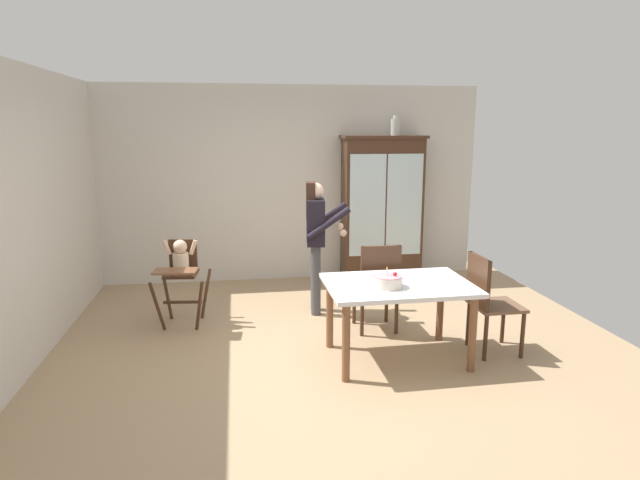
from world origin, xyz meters
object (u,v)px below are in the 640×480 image
at_px(adult_person, 316,231).
at_px(dining_chair_right_end, 487,297).
at_px(dining_table, 398,293).
at_px(birthday_cake, 387,281).
at_px(ceramic_vase, 396,127).
at_px(dining_chair_far_side, 378,282).
at_px(china_cabinet, 382,208).
at_px(high_chair_with_toddler, 181,267).

bearing_deg(adult_person, dining_chair_right_end, -127.82).
height_order(dining_table, birthday_cake, birthday_cake).
relative_size(dining_table, dining_chair_right_end, 1.39).
xyz_separation_m(ceramic_vase, dining_chair_far_side, (-0.74, -2.00, -1.58)).
distance_m(china_cabinet, adult_person, 1.70).
distance_m(high_chair_with_toddler, birthday_cake, 2.35).
bearing_deg(dining_chair_far_side, ceramic_vase, -110.71).
xyz_separation_m(ceramic_vase, dining_table, (-0.73, -2.67, -1.50)).
relative_size(ceramic_vase, dining_chair_right_end, 0.28).
bearing_deg(high_chair_with_toddler, adult_person, 12.00).
bearing_deg(adult_person, high_chair_with_toddler, 102.00).
distance_m(china_cabinet, dining_table, 2.76).
bearing_deg(high_chair_with_toddler, dining_chair_right_end, -16.52).
bearing_deg(high_chair_with_toddler, dining_table, -24.88).
xyz_separation_m(high_chair_with_toddler, adult_person, (1.51, 0.15, 0.31)).
bearing_deg(china_cabinet, dining_table, -101.94).
relative_size(ceramic_vase, adult_person, 0.18).
bearing_deg(adult_person, birthday_cake, -158.43).
bearing_deg(china_cabinet, birthday_cake, -104.30).
relative_size(dining_table, dining_chair_far_side, 1.39).
relative_size(ceramic_vase, dining_chair_far_side, 0.28).
distance_m(dining_table, dining_chair_far_side, 0.68).
xyz_separation_m(high_chair_with_toddler, birthday_cake, (1.92, -1.34, 0.14)).
height_order(china_cabinet, dining_chair_far_side, china_cabinet).
xyz_separation_m(high_chair_with_toddler, dining_chair_far_side, (2.05, -0.56, -0.10)).
relative_size(china_cabinet, dining_chair_right_end, 2.11).
distance_m(adult_person, dining_chair_far_side, 0.99).
bearing_deg(dining_table, birthday_cake, -144.24).
bearing_deg(ceramic_vase, dining_table, -105.32).
bearing_deg(birthday_cake, high_chair_with_toddler, 145.05).
bearing_deg(china_cabinet, high_chair_with_toddler, -151.45).
height_order(dining_table, dining_chair_far_side, dining_chair_far_side).
xyz_separation_m(dining_chair_far_side, dining_chair_right_end, (0.89, -0.67, 0.00)).
distance_m(birthday_cake, dining_chair_far_side, 0.83).
xyz_separation_m(ceramic_vase, high_chair_with_toddler, (-2.80, -1.43, -1.49)).
height_order(adult_person, dining_chair_right_end, adult_person).
bearing_deg(dining_chair_right_end, ceramic_vase, 2.53).
relative_size(ceramic_vase, birthday_cake, 0.96).
xyz_separation_m(high_chair_with_toddler, dining_chair_right_end, (2.94, -1.23, -0.10)).
bearing_deg(dining_table, china_cabinet, 78.06).
bearing_deg(china_cabinet, dining_chair_right_end, -83.26).
distance_m(birthday_cake, dining_chair_right_end, 1.05).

